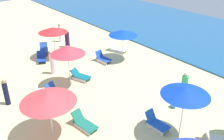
# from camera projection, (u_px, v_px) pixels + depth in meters

# --- Properties ---
(ocean) EXTENTS (60.00, 12.98, 0.12)m
(ocean) POSITION_uv_depth(u_px,v_px,m) (219.00, 40.00, 23.27)
(ocean) COLOR #205587
(ocean) RESTS_ON ground_plane
(umbrella_0) EXTENTS (2.18, 2.18, 2.35)m
(umbrella_0) POSITION_uv_depth(u_px,v_px,m) (123.00, 33.00, 18.54)
(umbrella_0) COLOR silver
(umbrella_0) RESTS_ON ground_plane
(lounge_chair_0_0) EXTENTS (1.64, 1.09, 0.71)m
(lounge_chair_0_0) POSITION_uv_depth(u_px,v_px,m) (117.00, 49.00, 20.82)
(lounge_chair_0_0) COLOR silver
(lounge_chair_0_0) RESTS_ON ground_plane
(lounge_chair_0_1) EXTENTS (1.34, 0.76, 0.79)m
(lounge_chair_0_1) POSITION_uv_depth(u_px,v_px,m) (103.00, 58.00, 18.93)
(lounge_chair_0_1) COLOR silver
(lounge_chair_0_1) RESTS_ON ground_plane
(lounge_chair_1_0) EXTENTS (1.53, 1.32, 0.77)m
(lounge_chair_1_0) POSITION_uv_depth(u_px,v_px,m) (219.00, 140.00, 11.13)
(lounge_chair_1_0) COLOR silver
(lounge_chair_1_0) RESTS_ON ground_plane
(umbrella_2) EXTENTS (2.48, 2.48, 2.34)m
(umbrella_2) POSITION_uv_depth(u_px,v_px,m) (48.00, 97.00, 10.89)
(umbrella_2) COLOR silver
(umbrella_2) RESTS_ON ground_plane
(lounge_chair_2_0) EXTENTS (1.48, 0.79, 0.71)m
(lounge_chair_2_0) POSITION_uv_depth(u_px,v_px,m) (84.00, 123.00, 12.23)
(lounge_chair_2_0) COLOR silver
(lounge_chair_2_0) RESTS_ON ground_plane
(umbrella_3) EXTENTS (2.14, 2.14, 2.59)m
(umbrella_3) POSITION_uv_depth(u_px,v_px,m) (186.00, 91.00, 10.73)
(umbrella_3) COLOR silver
(umbrella_3) RESTS_ON ground_plane
(lounge_chair_3_0) EXTENTS (1.25, 0.66, 0.78)m
(lounge_chair_3_0) POSITION_uv_depth(u_px,v_px,m) (156.00, 123.00, 12.19)
(lounge_chair_3_0) COLOR silver
(lounge_chair_3_0) RESTS_ON ground_plane
(umbrella_4) EXTENTS (2.19, 2.19, 2.45)m
(umbrella_4) POSITION_uv_depth(u_px,v_px,m) (53.00, 30.00, 18.83)
(umbrella_4) COLOR silver
(umbrella_4) RESTS_ON ground_plane
(lounge_chair_4_0) EXTENTS (1.39, 1.08, 0.67)m
(lounge_chair_4_0) POSITION_uv_depth(u_px,v_px,m) (42.00, 58.00, 19.09)
(lounge_chair_4_0) COLOR silver
(lounge_chair_4_0) RESTS_ON ground_plane
(lounge_chair_4_1) EXTENTS (1.40, 1.08, 0.80)m
(lounge_chair_4_1) POSITION_uv_depth(u_px,v_px,m) (44.00, 50.00, 20.42)
(lounge_chair_4_1) COLOR silver
(lounge_chair_4_1) RESTS_ON ground_plane
(umbrella_9) EXTENTS (2.12, 2.12, 2.72)m
(umbrella_9) POSITION_uv_depth(u_px,v_px,m) (68.00, 50.00, 14.80)
(umbrella_9) COLOR silver
(umbrella_9) RESTS_ON ground_plane
(lounge_chair_9_0) EXTENTS (1.59, 1.07, 0.67)m
(lounge_chair_9_0) POSITION_uv_depth(u_px,v_px,m) (57.00, 92.00, 14.78)
(lounge_chair_9_0) COLOR silver
(lounge_chair_9_0) RESTS_ON ground_plane
(lounge_chair_9_1) EXTENTS (1.46, 1.02, 0.64)m
(lounge_chair_9_1) POSITION_uv_depth(u_px,v_px,m) (80.00, 76.00, 16.50)
(lounge_chair_9_1) COLOR silver
(lounge_chair_9_1) RESTS_ON ground_plane
(beachgoer_0) EXTENTS (0.45, 0.45, 1.72)m
(beachgoer_0) POSITION_uv_depth(u_px,v_px,m) (60.00, 33.00, 22.60)
(beachgoer_0) COLOR white
(beachgoer_0) RESTS_ON ground_plane
(beachgoer_1) EXTENTS (0.48, 0.48, 1.64)m
(beachgoer_1) POSITION_uv_depth(u_px,v_px,m) (184.00, 86.00, 14.36)
(beachgoer_1) COLOR #32AB5C
(beachgoer_1) RESTS_ON ground_plane
(beachgoer_2) EXTENTS (0.49, 0.49, 1.65)m
(beachgoer_2) POSITION_uv_depth(u_px,v_px,m) (53.00, 63.00, 17.04)
(beachgoer_2) COLOR white
(beachgoer_2) RESTS_ON ground_plane
(beachgoer_3) EXTENTS (0.46, 0.46, 1.58)m
(beachgoer_3) POSITION_uv_depth(u_px,v_px,m) (67.00, 39.00, 21.44)
(beachgoer_3) COLOR #2D183F
(beachgoer_3) RESTS_ON ground_plane
(beachgoer_4) EXTENTS (0.37, 0.37, 1.56)m
(beachgoer_4) POSITION_uv_depth(u_px,v_px,m) (6.00, 92.00, 13.75)
(beachgoer_4) COLOR black
(beachgoer_4) RESTS_ON ground_plane
(beach_ball_0) EXTENTS (0.37, 0.37, 0.37)m
(beach_ball_0) POSITION_uv_depth(u_px,v_px,m) (174.00, 105.00, 13.73)
(beach_ball_0) COLOR #3196E7
(beach_ball_0) RESTS_ON ground_plane
(cooler_box_1) EXTENTS (0.50, 0.60, 0.34)m
(cooler_box_1) POSITION_uv_depth(u_px,v_px,m) (41.00, 92.00, 14.91)
(cooler_box_1) COLOR silver
(cooler_box_1) RESTS_ON ground_plane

